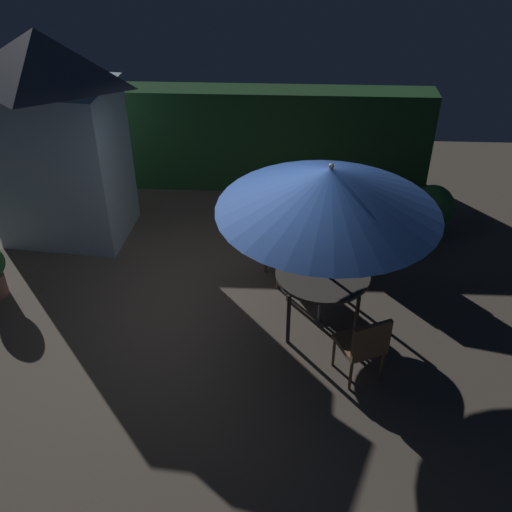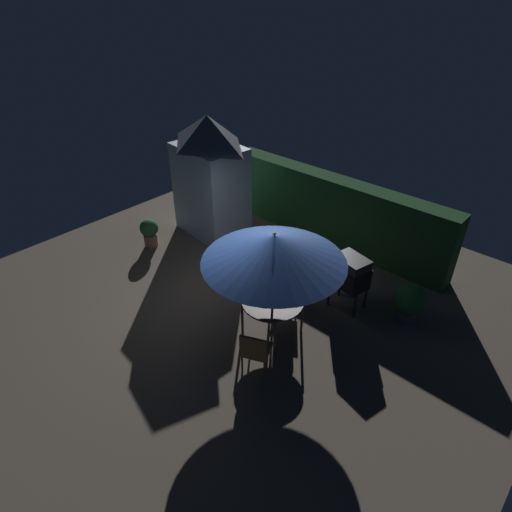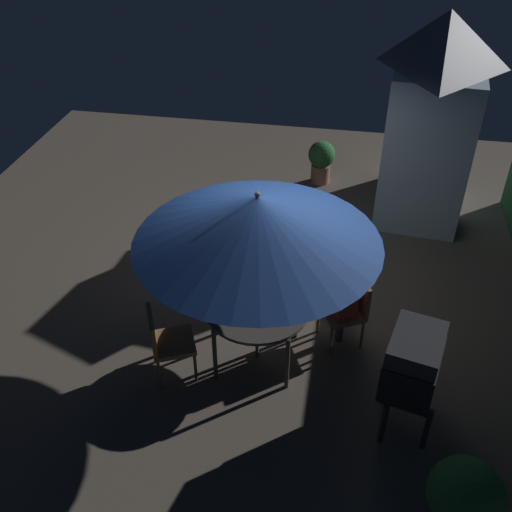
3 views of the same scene
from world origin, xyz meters
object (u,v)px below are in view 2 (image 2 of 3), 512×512
at_px(chair_far_side, 255,350).
at_px(person_in_red, 285,270).
at_px(garden_shed, 210,176).
at_px(chair_near_shed, 286,278).
at_px(patio_table, 273,304).
at_px(potted_plant_by_grill, 410,301).
at_px(patio_umbrella, 274,249).
at_px(bbq_grill, 350,273).
at_px(potted_plant_by_shed, 149,231).

bearing_deg(chair_far_side, person_in_red, 115.07).
height_order(garden_shed, chair_near_shed, garden_shed).
xyz_separation_m(patio_table, potted_plant_by_grill, (1.76, 2.10, -0.23)).
bearing_deg(patio_umbrella, bbq_grill, 69.14).
bearing_deg(person_in_red, potted_plant_by_shed, -171.57).
bearing_deg(chair_far_side, bbq_grill, 85.57).
height_order(garden_shed, chair_far_side, garden_shed).
xyz_separation_m(patio_table, chair_near_shed, (-0.49, 1.01, -0.19)).
distance_m(potted_plant_by_shed, person_in_red, 3.97).
distance_m(patio_table, person_in_red, 1.04).
height_order(chair_far_side, potted_plant_by_shed, chair_far_side).
bearing_deg(person_in_red, chair_near_shed, 115.95).
relative_size(chair_near_shed, potted_plant_by_grill, 1.06).
relative_size(bbq_grill, potted_plant_by_grill, 1.41).
bearing_deg(garden_shed, potted_plant_by_shed, -110.13).
relative_size(patio_table, potted_plant_by_grill, 1.35).
relative_size(garden_shed, person_in_red, 2.46).
xyz_separation_m(potted_plant_by_shed, person_in_red, (3.91, 0.58, 0.36)).
bearing_deg(person_in_red, potted_plant_by_grill, 27.75).
relative_size(patio_table, chair_near_shed, 1.28).
relative_size(potted_plant_by_shed, potted_plant_by_grill, 0.89).
xyz_separation_m(bbq_grill, chair_far_side, (-0.20, -2.61, -0.33)).
height_order(patio_table, potted_plant_by_shed, patio_table).
height_order(garden_shed, potted_plant_by_shed, garden_shed).
bearing_deg(potted_plant_by_shed, bbq_grill, 14.60).
xyz_separation_m(garden_shed, patio_umbrella, (3.77, -1.98, 0.34)).
height_order(patio_table, chair_near_shed, chair_near_shed).
height_order(chair_far_side, person_in_red, person_in_red).
bearing_deg(garden_shed, chair_near_shed, -16.46).
relative_size(patio_table, potted_plant_by_shed, 1.53).
bearing_deg(chair_near_shed, garden_shed, 163.54).
distance_m(garden_shed, bbq_grill, 4.47).
bearing_deg(bbq_grill, chair_far_side, -94.43).
xyz_separation_m(bbq_grill, potted_plant_by_shed, (-5.00, -1.30, -0.42)).
xyz_separation_m(patio_table, potted_plant_by_shed, (-4.37, 0.35, -0.28)).
height_order(garden_shed, patio_table, garden_shed).
distance_m(bbq_grill, potted_plant_by_grill, 1.27).
bearing_deg(person_in_red, garden_shed, 162.50).
distance_m(patio_table, chair_near_shed, 1.14).
distance_m(bbq_grill, chair_far_side, 2.63).
bearing_deg(patio_table, patio_umbrella, -2.39).
bearing_deg(chair_far_side, patio_table, 114.20).
relative_size(patio_umbrella, bbq_grill, 2.13).
distance_m(chair_near_shed, potted_plant_by_grill, 2.50).
bearing_deg(chair_near_shed, potted_plant_by_grill, 25.79).
relative_size(patio_umbrella, potted_plant_by_grill, 3.00).
distance_m(patio_table, chair_far_side, 1.06).
height_order(patio_umbrella, bbq_grill, patio_umbrella).
bearing_deg(chair_near_shed, bbq_grill, 29.93).
bearing_deg(patio_table, potted_plant_by_shed, 175.41).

